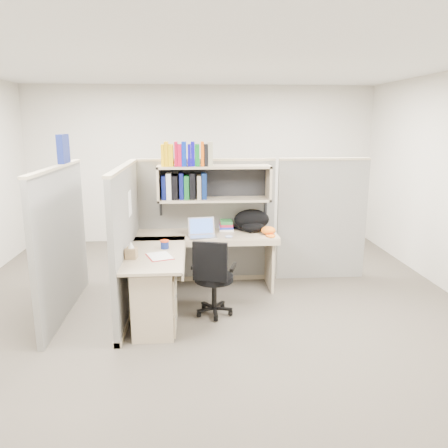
{
  "coord_description": "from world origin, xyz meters",
  "views": [
    {
      "loc": [
        -0.16,
        -4.69,
        2.08
      ],
      "look_at": [
        0.19,
        0.25,
        0.92
      ],
      "focal_mm": 35.0,
      "sensor_mm": 36.0,
      "label": 1
    }
  ],
  "objects": [
    {
      "name": "laptop",
      "position": [
        -0.06,
        0.39,
        0.85
      ],
      "size": [
        0.36,
        0.36,
        0.23
      ],
      "primitive_type": null,
      "rotation": [
        0.0,
        0.0,
        0.12
      ],
      "color": "#AAAAAF",
      "rests_on": "desk"
    },
    {
      "name": "orange_cap",
      "position": [
        0.76,
        0.48,
        0.78
      ],
      "size": [
        0.2,
        0.23,
        0.1
      ],
      "primitive_type": null,
      "rotation": [
        0.0,
        0.0,
        0.12
      ],
      "color": "orange",
      "rests_on": "desk"
    },
    {
      "name": "loose_paper",
      "position": [
        -0.52,
        -0.34,
        0.73
      ],
      "size": [
        0.3,
        0.35,
        0.0
      ],
      "primitive_type": null,
      "rotation": [
        0.0,
        0.0,
        0.34
      ],
      "color": "white",
      "rests_on": "desk"
    },
    {
      "name": "ground",
      "position": [
        0.0,
        0.0,
        0.0
      ],
      "size": [
        6.0,
        6.0,
        0.0
      ],
      "primitive_type": "plane",
      "color": "#332F28",
      "rests_on": "ground"
    },
    {
      "name": "cubicle",
      "position": [
        -0.37,
        0.45,
        0.91
      ],
      "size": [
        3.79,
        1.84,
        1.95
      ],
      "color": "slate",
      "rests_on": "ground"
    },
    {
      "name": "mouse",
      "position": [
        0.25,
        0.34,
        0.75
      ],
      "size": [
        0.1,
        0.08,
        0.03
      ],
      "primitive_type": "ellipsoid",
      "rotation": [
        0.0,
        0.0,
        -0.21
      ],
      "color": "#9CAFDE",
      "rests_on": "desk"
    },
    {
      "name": "tissue_box",
      "position": [
        -0.8,
        -0.39,
        0.82
      ],
      "size": [
        0.12,
        0.12,
        0.17
      ],
      "primitive_type": null,
      "rotation": [
        0.0,
        0.0,
        -0.11
      ],
      "color": "#927853",
      "rests_on": "desk"
    },
    {
      "name": "room_shell",
      "position": [
        0.0,
        0.0,
        1.62
      ],
      "size": [
        6.0,
        6.0,
        6.0
      ],
      "color": "beige",
      "rests_on": "ground"
    },
    {
      "name": "desk",
      "position": [
        -0.41,
        -0.29,
        0.44
      ],
      "size": [
        1.74,
        1.75,
        0.73
      ],
      "color": "gray",
      "rests_on": "ground"
    },
    {
      "name": "book_stack",
      "position": [
        0.26,
        0.75,
        0.79
      ],
      "size": [
        0.19,
        0.25,
        0.12
      ],
      "primitive_type": null,
      "rotation": [
        0.0,
        0.0,
        -0.03
      ],
      "color": "gray",
      "rests_on": "desk"
    },
    {
      "name": "backpack",
      "position": [
        0.58,
        0.68,
        0.86
      ],
      "size": [
        0.54,
        0.47,
        0.27
      ],
      "primitive_type": null,
      "rotation": [
        0.0,
        0.0,
        0.32
      ],
      "color": "black",
      "rests_on": "desk"
    },
    {
      "name": "snack_canister",
      "position": [
        -0.48,
        -0.06,
        0.78
      ],
      "size": [
        0.09,
        0.09,
        0.09
      ],
      "color": "navy",
      "rests_on": "desk"
    },
    {
      "name": "task_chair",
      "position": [
        0.04,
        -0.25,
        0.31
      ],
      "size": [
        0.5,
        0.46,
        0.88
      ],
      "color": "black",
      "rests_on": "ground"
    },
    {
      "name": "paper_cup",
      "position": [
        -0.05,
        0.67,
        0.78
      ],
      "size": [
        0.08,
        0.08,
        0.1
      ],
      "primitive_type": "cylinder",
      "rotation": [
        0.0,
        0.0,
        -0.09
      ],
      "color": "white",
      "rests_on": "desk"
    }
  ]
}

